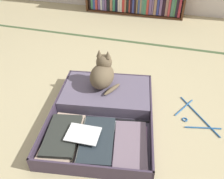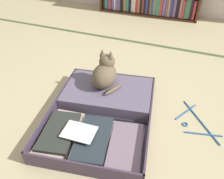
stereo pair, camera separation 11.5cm
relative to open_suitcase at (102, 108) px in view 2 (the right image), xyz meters
The scene contains 5 objects.
ground_plane 0.10m from the open_suitcase, 18.01° to the left, with size 10.00×10.00×0.00m, color tan.
tatami_border 1.27m from the open_suitcase, 86.33° to the left, with size 4.80×0.05×0.00m.
open_suitcase is the anchor object (origin of this frame).
black_cat 0.28m from the open_suitcase, 105.55° to the left, with size 0.24×0.26×0.29m.
clothes_hanger 0.69m from the open_suitcase, 13.18° to the left, with size 0.32×0.37×0.01m.
Camera 2 is at (0.45, -1.16, 1.18)m, focal length 36.29 mm.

